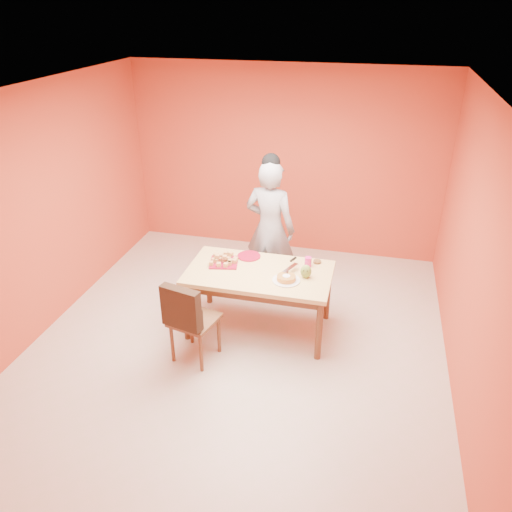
% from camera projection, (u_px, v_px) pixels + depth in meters
% --- Properties ---
extents(floor, '(5.00, 5.00, 0.00)m').
position_uv_depth(floor, '(239.00, 341.00, 5.64)').
color(floor, beige).
rests_on(floor, ground).
extents(ceiling, '(5.00, 5.00, 0.00)m').
position_uv_depth(ceiling, '(235.00, 94.00, 4.39)').
color(ceiling, silver).
rests_on(ceiling, wall_back).
extents(wall_back, '(4.50, 0.00, 4.50)m').
position_uv_depth(wall_back, '(285.00, 162.00, 7.17)').
color(wall_back, '#BE472B').
rests_on(wall_back, floor).
extents(wall_left, '(0.00, 5.00, 5.00)m').
position_uv_depth(wall_left, '(41.00, 212.00, 5.50)').
color(wall_left, '#BE472B').
rests_on(wall_left, floor).
extents(wall_right, '(0.00, 5.00, 5.00)m').
position_uv_depth(wall_right, '(475.00, 258.00, 4.54)').
color(wall_right, '#BE472B').
rests_on(wall_right, floor).
extents(dining_table, '(1.60, 0.90, 0.76)m').
position_uv_depth(dining_table, '(259.00, 279.00, 5.56)').
color(dining_table, '#E2BC76').
rests_on(dining_table, floor).
extents(dining_chair, '(0.54, 0.60, 0.97)m').
position_uv_depth(dining_chair, '(194.00, 319.00, 5.16)').
color(dining_chair, brown).
rests_on(dining_chair, floor).
extents(pastry_pile, '(0.28, 0.28, 0.09)m').
position_uv_depth(pastry_pile, '(224.00, 258.00, 5.66)').
color(pastry_pile, tan).
rests_on(pastry_pile, pastry_platter).
extents(person, '(0.71, 0.52, 1.77)m').
position_uv_depth(person, '(270.00, 229.00, 6.22)').
color(person, '#969698').
rests_on(person, floor).
extents(pastry_platter, '(0.37, 0.37, 0.02)m').
position_uv_depth(pastry_platter, '(224.00, 262.00, 5.68)').
color(pastry_platter, maroon).
rests_on(pastry_platter, dining_table).
extents(red_dinner_plate, '(0.29, 0.29, 0.02)m').
position_uv_depth(red_dinner_plate, '(249.00, 256.00, 5.82)').
color(red_dinner_plate, maroon).
rests_on(red_dinner_plate, dining_table).
extents(white_cake_plate, '(0.39, 0.39, 0.01)m').
position_uv_depth(white_cake_plate, '(286.00, 280.00, 5.33)').
color(white_cake_plate, silver).
rests_on(white_cake_plate, dining_table).
extents(sponge_cake, '(0.25, 0.25, 0.05)m').
position_uv_depth(sponge_cake, '(286.00, 278.00, 5.32)').
color(sponge_cake, gold).
rests_on(sponge_cake, white_cake_plate).
extents(cake_server, '(0.14, 0.25, 0.01)m').
position_uv_depth(cake_server, '(290.00, 268.00, 5.46)').
color(cake_server, silver).
rests_on(cake_server, sponge_cake).
extents(egg_ornament, '(0.14, 0.13, 0.15)m').
position_uv_depth(egg_ornament, '(306.00, 271.00, 5.36)').
color(egg_ornament, olive).
rests_on(egg_ornament, dining_table).
extents(magenta_glass, '(0.08, 0.08, 0.11)m').
position_uv_depth(magenta_glass, '(308.00, 262.00, 5.60)').
color(magenta_glass, '#CB1E78').
rests_on(magenta_glass, dining_table).
extents(checker_tin, '(0.10, 0.10, 0.03)m').
position_uv_depth(checker_tin, '(317.00, 262.00, 5.69)').
color(checker_tin, '#3A2210').
rests_on(checker_tin, dining_table).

